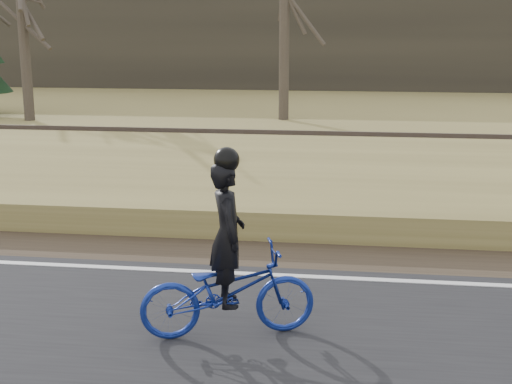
# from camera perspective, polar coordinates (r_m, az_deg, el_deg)

# --- Properties ---
(embankment) EXTENTS (120.00, 5.00, 0.44)m
(embankment) POSITION_cam_1_polar(r_m,az_deg,el_deg) (14.75, -19.71, 0.57)
(embankment) COLOR #9A8D4E
(embankment) RESTS_ON ground
(ballast) EXTENTS (120.00, 3.00, 0.45)m
(ballast) POSITION_cam_1_polar(r_m,az_deg,el_deg) (18.13, -14.27, 3.19)
(ballast) COLOR slate
(ballast) RESTS_ON ground
(railroad) EXTENTS (120.00, 2.40, 0.29)m
(railroad) POSITION_cam_1_polar(r_m,az_deg,el_deg) (18.09, -14.32, 4.14)
(railroad) COLOR black
(railroad) RESTS_ON ballast
(treeline_backdrop) EXTENTS (120.00, 4.00, 6.00)m
(treeline_backdrop) POSITION_cam_1_polar(r_m,az_deg,el_deg) (39.15, -2.26, 12.81)
(treeline_backdrop) COLOR #383328
(treeline_backdrop) RESTS_ON ground
(cyclist) EXTENTS (1.94, 1.15, 2.00)m
(cyclist) POSITION_cam_1_polar(r_m,az_deg,el_deg) (7.44, -2.27, -6.91)
(cyclist) COLOR navy
(cyclist) RESTS_ON road
(bare_tree_near_left) EXTENTS (0.36, 0.36, 6.30)m
(bare_tree_near_left) POSITION_cam_1_polar(r_m,az_deg,el_deg) (26.16, -18.13, 12.34)
(bare_tree_near_left) COLOR #4D4438
(bare_tree_near_left) RESTS_ON ground
(bare_tree_center) EXTENTS (0.36, 0.36, 7.71)m
(bare_tree_center) POSITION_cam_1_polar(r_m,az_deg,el_deg) (25.18, 2.29, 14.56)
(bare_tree_center) COLOR #4D4438
(bare_tree_center) RESTS_ON ground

